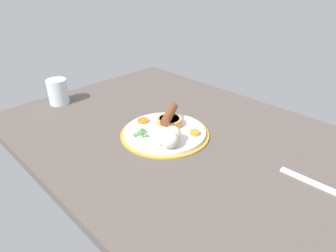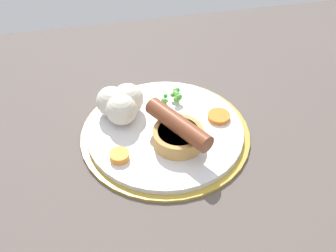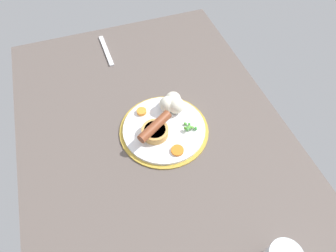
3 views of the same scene
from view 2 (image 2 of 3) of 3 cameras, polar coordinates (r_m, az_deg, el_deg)
The scene contains 7 objects.
dining_table at distance 74.18cm, azimuth -1.22°, elevation -3.95°, with size 110.00×80.00×3.00cm, color #564C47.
dinner_plate at distance 75.17cm, azimuth -0.32°, elevation -0.91°, with size 27.19×27.19×1.40cm.
sausage_pudding at distance 71.30cm, azimuth 1.18°, elevation -0.50°, with size 8.63×11.68×5.27cm.
pea_pile at distance 79.40cm, azimuth 0.85°, elevation 3.76°, with size 3.78×4.04×1.88cm.
cauliflower_floret at distance 75.88cm, azimuth -5.81°, elevation 2.78°, with size 7.77×7.46×5.22cm.
carrot_slice_0 at distance 70.18cm, azimuth -5.94°, elevation -3.63°, with size 3.02×3.02×1.09cm, color orange.
carrot_slice_1 at distance 76.80cm, azimuth 6.22°, elevation 1.17°, with size 3.64×3.64×0.76cm, color orange.
Camera 2 is at (8.41, 49.88, 55.77)cm, focal length 50.00 mm.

